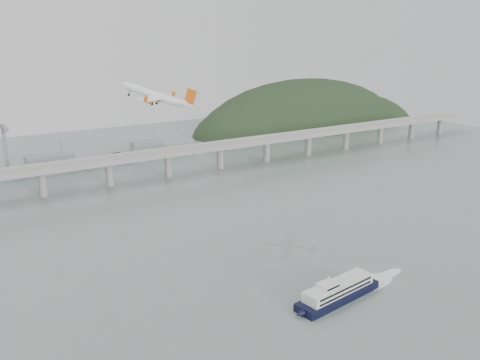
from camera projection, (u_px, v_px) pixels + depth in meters
ground at (299, 276)px, 252.21m from camera, size 900.00×900.00×0.00m
bridge at (144, 159)px, 409.45m from camera, size 800.00×22.00×23.90m
headland at (312, 139)px, 672.77m from camera, size 365.00×155.00×156.00m
ferry at (338, 291)px, 228.99m from camera, size 75.58×20.00×14.27m
airliner at (156, 96)px, 260.46m from camera, size 33.60×34.04×15.14m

